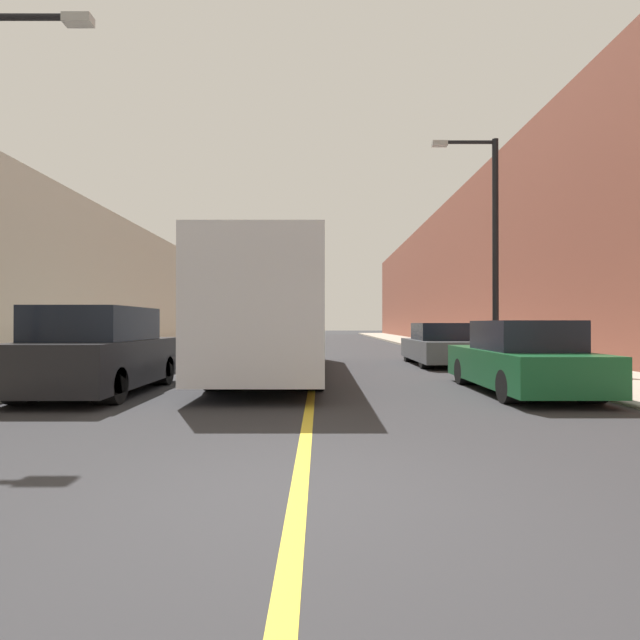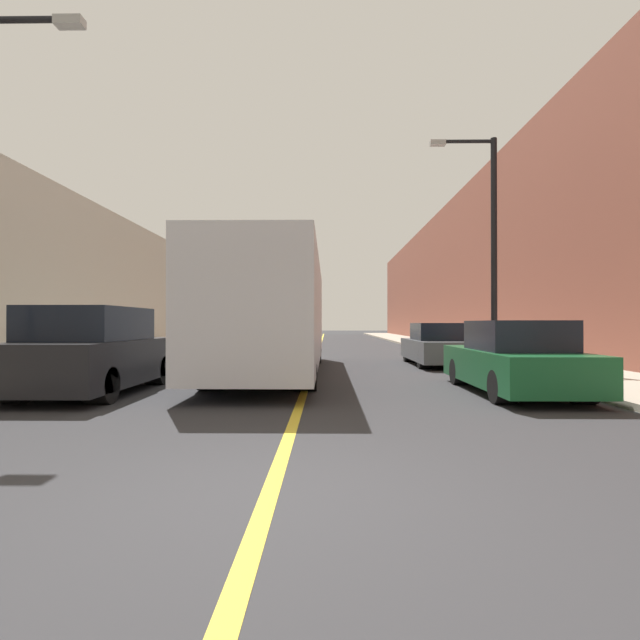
{
  "view_description": "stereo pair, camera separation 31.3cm",
  "coord_description": "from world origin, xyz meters",
  "views": [
    {
      "loc": [
        0.18,
        -4.09,
        1.47
      ],
      "look_at": [
        0.16,
        18.95,
        1.63
      ],
      "focal_mm": 28.0,
      "sensor_mm": 36.0,
      "label": 1
    },
    {
      "loc": [
        0.5,
        -4.08,
        1.47
      ],
      "look_at": [
        0.16,
        18.95,
        1.63
      ],
      "focal_mm": 28.0,
      "sensor_mm": 36.0,
      "label": 2
    }
  ],
  "objects": [
    {
      "name": "road_center_line",
      "position": [
        0.0,
        30.0,
        0.0
      ],
      "size": [
        0.16,
        72.0,
        0.01
      ],
      "primitive_type": "cube",
      "color": "gold",
      "rests_on": "ground"
    },
    {
      "name": "building_row_right",
      "position": [
        10.94,
        30.0,
        4.98
      ],
      "size": [
        4.0,
        72.0,
        9.96
      ],
      "primitive_type": "cube",
      "color": "brown",
      "rests_on": "ground"
    },
    {
      "name": "sidewalk_left",
      "position": [
        -7.28,
        30.0,
        0.07
      ],
      "size": [
        3.33,
        72.0,
        0.14
      ],
      "primitive_type": "cube",
      "color": "#A89E8C",
      "rests_on": "ground"
    },
    {
      "name": "car_right_near",
      "position": [
        4.43,
        6.45,
        0.69
      ],
      "size": [
        1.85,
        4.68,
        1.53
      ],
      "color": "#145128",
      "rests_on": "ground"
    },
    {
      "name": "ground_plane",
      "position": [
        0.0,
        0.0,
        0.0
      ],
      "size": [
        200.0,
        200.0,
        0.0
      ],
      "primitive_type": "plane",
      "color": "#2D2D30"
    },
    {
      "name": "sidewalk_right",
      "position": [
        7.28,
        30.0,
        0.07
      ],
      "size": [
        3.33,
        72.0,
        0.14
      ],
      "primitive_type": "cube",
      "color": "#A89E8C",
      "rests_on": "ground"
    },
    {
      "name": "building_row_left",
      "position": [
        -10.94,
        30.0,
        3.2
      ],
      "size": [
        4.0,
        72.0,
        6.39
      ],
      "primitive_type": "cube",
      "color": "#B7B2A3",
      "rests_on": "ground"
    },
    {
      "name": "parked_suv_left",
      "position": [
        -4.43,
        6.34,
        0.84
      ],
      "size": [
        2.04,
        4.72,
        1.81
      ],
      "color": "black",
      "rests_on": "ground"
    },
    {
      "name": "bus",
      "position": [
        -1.02,
        10.53,
        1.76
      ],
      "size": [
        2.58,
        12.01,
        3.27
      ],
      "color": "silver",
      "rests_on": "ground"
    },
    {
      "name": "street_lamp_right",
      "position": [
        5.75,
        12.17,
        4.3
      ],
      "size": [
        2.17,
        0.24,
        7.37
      ],
      "color": "black",
      "rests_on": "sidewalk_right"
    },
    {
      "name": "car_right_mid",
      "position": [
        4.39,
        13.52,
        0.67
      ],
      "size": [
        1.89,
        4.79,
        1.49
      ],
      "color": "#51565B",
      "rests_on": "ground"
    }
  ]
}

